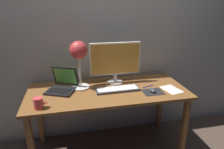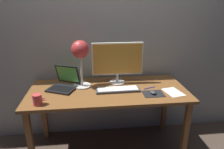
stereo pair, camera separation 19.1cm
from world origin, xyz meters
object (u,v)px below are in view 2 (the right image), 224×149
Objects in this scene: pen at (149,88)px; laptop at (65,82)px; mouse at (153,92)px; monitor at (118,61)px; desk_lamp at (80,53)px; keyboard_main at (118,90)px; coffee_mug at (38,100)px.

laptop is at bearing 172.36° from pen.
mouse reaches higher than pen.
monitor reaches higher than mouse.
keyboard_main is at bearing -22.33° from desk_lamp.
coffee_mug is (-0.19, -0.35, -0.01)m from laptop.
coffee_mug is at bearing -163.95° from keyboard_main.
monitor is 0.50m from mouse.
laptop is at bearing 165.25° from keyboard_main.
monitor is at bearing 134.86° from mouse.
monitor is 5.63× the size of mouse.
mouse is (0.31, -0.31, -0.24)m from monitor.
keyboard_main is at bearing -96.28° from monitor.
monitor is 1.51× the size of laptop.
monitor is at bearing 83.72° from keyboard_main.
coffee_mug is (-0.37, -0.36, -0.31)m from desk_lamp.
monitor is 0.88m from coffee_mug.
pen is at bearing 4.17° from keyboard_main.
coffee_mug is at bearing -151.37° from monitor.
keyboard_main is 0.76m from coffee_mug.
keyboard_main is 1.24× the size of laptop.
mouse is at bearing -20.37° from desk_lamp.
desk_lamp is 4.30× the size of coffee_mug.
laptop reaches higher than coffee_mug.
laptop is at bearing 61.08° from coffee_mug.
mouse is 0.84× the size of coffee_mug.
pen is (0.87, -0.12, -0.06)m from laptop.
laptop is 0.90m from mouse.
desk_lamp is at bearing -172.07° from monitor.
pen is (0.69, -0.12, -0.36)m from desk_lamp.
desk_lamp is (0.18, 0.01, 0.30)m from laptop.
pen is (0.31, -0.18, -0.25)m from monitor.
pen is at bearing -10.06° from desk_lamp.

